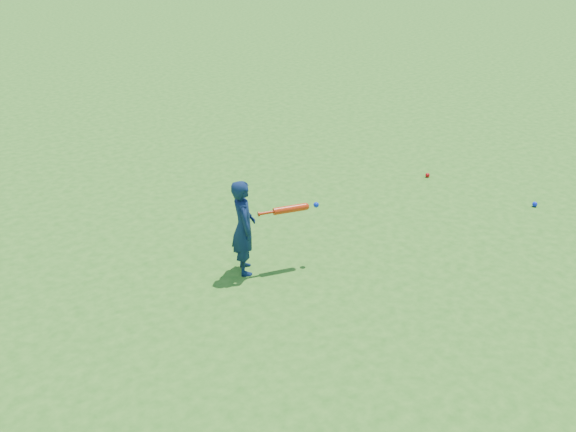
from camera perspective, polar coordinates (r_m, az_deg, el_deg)
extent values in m
plane|color=#2D6E1A|center=(7.24, 2.22, -3.85)|extent=(80.00, 80.00, 0.00)
imported|color=#0D1D40|center=(6.78, -3.97, -1.00)|extent=(0.38, 0.46, 1.07)
sphere|color=red|center=(9.54, 12.30, 3.57)|extent=(0.06, 0.06, 0.06)
sphere|color=#0D21E2|center=(9.03, 21.08, 0.99)|extent=(0.07, 0.07, 0.07)
cylinder|color=red|center=(6.72, -2.62, 0.17)|extent=(0.03, 0.05, 0.05)
cylinder|color=red|center=(6.74, -1.92, 0.28)|extent=(0.18, 0.07, 0.03)
cylinder|color=red|center=(6.82, 0.16, 0.62)|extent=(0.37, 0.17, 0.08)
sphere|color=red|center=(6.88, 1.58, 0.85)|extent=(0.08, 0.08, 0.08)
sphere|color=#0B2CC3|center=(6.92, 2.52, 1.00)|extent=(0.06, 0.06, 0.06)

